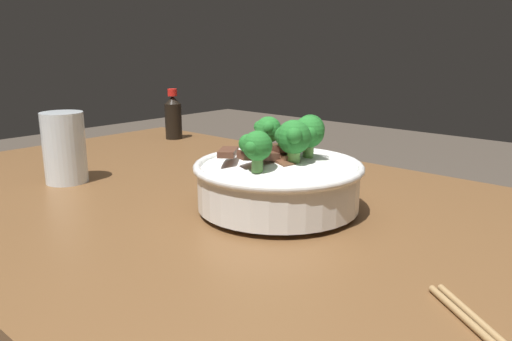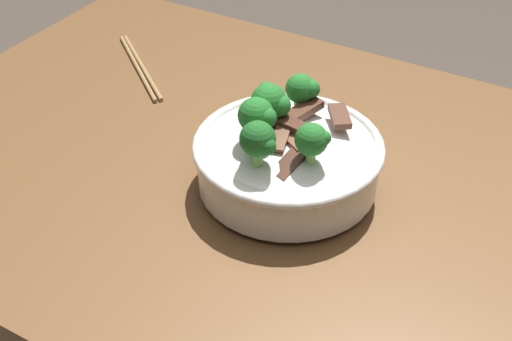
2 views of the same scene
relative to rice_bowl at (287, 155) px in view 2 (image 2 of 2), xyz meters
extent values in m
cube|color=brown|center=(0.07, 0.02, -0.08)|extent=(1.36, 0.77, 0.05)
cube|color=brown|center=(-0.54, 0.33, -0.45)|extent=(0.08, 0.08, 0.70)
cylinder|color=white|center=(0.00, 0.00, -0.05)|extent=(0.10, 0.10, 0.01)
cylinder|color=white|center=(0.00, 0.00, -0.02)|extent=(0.24, 0.24, 0.06)
torus|color=white|center=(0.00, 0.00, 0.01)|extent=(0.25, 0.25, 0.01)
ellipsoid|color=white|center=(0.00, 0.00, 0.00)|extent=(0.21, 0.21, 0.06)
cube|color=#563323|center=(0.00, 0.05, 0.04)|extent=(0.04, 0.06, 0.02)
cube|color=brown|center=(-0.02, 0.02, 0.03)|extent=(0.06, 0.03, 0.02)
cube|color=brown|center=(0.00, -0.02, 0.04)|extent=(0.03, 0.06, 0.02)
cube|color=#563323|center=(0.04, 0.06, 0.04)|extent=(0.05, 0.05, 0.01)
cube|color=#4C2B1E|center=(0.00, 0.01, 0.04)|extent=(0.08, 0.02, 0.02)
cube|color=#4C2B1E|center=(0.03, -0.04, 0.03)|extent=(0.03, 0.08, 0.02)
cube|color=brown|center=(0.00, 0.00, 0.03)|extent=(0.08, 0.06, 0.01)
cylinder|color=#7AB256|center=(-0.01, -0.07, 0.04)|extent=(0.01, 0.01, 0.03)
sphere|color=#1E6023|center=(-0.01, -0.07, 0.06)|extent=(0.04, 0.04, 0.04)
sphere|color=#1E6023|center=(0.01, -0.07, 0.06)|extent=(0.02, 0.02, 0.02)
sphere|color=#1E6023|center=(-0.02, -0.05, 0.06)|extent=(0.02, 0.02, 0.02)
cylinder|color=#7AB256|center=(0.05, -0.03, 0.03)|extent=(0.01, 0.01, 0.02)
sphere|color=#237028|center=(0.05, -0.03, 0.06)|extent=(0.04, 0.04, 0.04)
sphere|color=#237028|center=(0.06, -0.03, 0.06)|extent=(0.02, 0.02, 0.02)
sphere|color=#237028|center=(0.04, -0.02, 0.06)|extent=(0.02, 0.02, 0.02)
cylinder|color=#6BA84C|center=(-0.03, 0.01, 0.04)|extent=(0.02, 0.02, 0.03)
sphere|color=#237028|center=(-0.03, 0.01, 0.06)|extent=(0.05, 0.05, 0.05)
sphere|color=#237028|center=(-0.02, 0.01, 0.06)|extent=(0.03, 0.03, 0.03)
sphere|color=#237028|center=(-0.05, 0.03, 0.07)|extent=(0.02, 0.02, 0.02)
cylinder|color=#6BA84C|center=(-0.03, -0.03, 0.04)|extent=(0.01, 0.01, 0.03)
sphere|color=#237028|center=(-0.03, -0.03, 0.07)|extent=(0.05, 0.05, 0.05)
sphere|color=#237028|center=(-0.02, -0.03, 0.07)|extent=(0.03, 0.03, 0.03)
sphere|color=#237028|center=(-0.04, -0.01, 0.07)|extent=(0.02, 0.02, 0.02)
cylinder|color=#5B9947|center=(-0.02, 0.07, 0.03)|extent=(0.02, 0.02, 0.02)
sphere|color=#237028|center=(-0.02, 0.07, 0.06)|extent=(0.04, 0.04, 0.04)
sphere|color=#237028|center=(-0.01, 0.07, 0.06)|extent=(0.03, 0.03, 0.03)
sphere|color=#237028|center=(-0.02, 0.08, 0.06)|extent=(0.02, 0.02, 0.02)
cylinder|color=#9E7A4C|center=(-0.37, 0.16, -0.05)|extent=(0.19, 0.15, 0.01)
cylinder|color=#9E7A4C|center=(-0.37, 0.16, -0.05)|extent=(0.19, 0.15, 0.01)
camera|label=1|loc=(-0.44, 0.55, 0.19)|focal=34.74mm
camera|label=2|loc=(0.33, -0.66, 0.54)|focal=49.25mm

